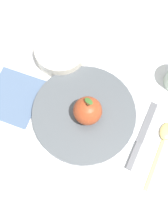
# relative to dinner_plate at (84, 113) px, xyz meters

# --- Properties ---
(ground_plane) EXTENTS (2.40, 2.40, 0.00)m
(ground_plane) POSITION_rel_dinner_plate_xyz_m (-0.01, -0.01, -0.01)
(ground_plane) COLOR silver
(dinner_plate) EXTENTS (0.26, 0.26, 0.02)m
(dinner_plate) POSITION_rel_dinner_plate_xyz_m (0.00, 0.00, 0.00)
(dinner_plate) COLOR #4C5156
(dinner_plate) RESTS_ON ground_plane
(apple) EXTENTS (0.07, 0.07, 0.08)m
(apple) POSITION_rel_dinner_plate_xyz_m (-0.01, -0.01, 0.04)
(apple) COLOR #9E3D1E
(apple) RESTS_ON dinner_plate
(side_bowl) EXTENTS (0.14, 0.14, 0.04)m
(side_bowl) POSITION_rel_dinner_plate_xyz_m (0.15, 0.10, 0.01)
(side_bowl) COLOR silver
(side_bowl) RESTS_ON ground_plane
(knife) EXTENTS (0.19, 0.05, 0.01)m
(knife) POSITION_rel_dinner_plate_xyz_m (-0.03, -0.15, -0.01)
(knife) COLOR #59595E
(knife) RESTS_ON ground_plane
(spoon) EXTENTS (0.18, 0.05, 0.01)m
(spoon) POSITION_rel_dinner_plate_xyz_m (-0.02, -0.21, -0.01)
(spoon) COLOR #D8B766
(spoon) RESTS_ON ground_plane
(linen_napkin) EXTENTS (0.16, 0.14, 0.00)m
(linen_napkin) POSITION_rel_dinner_plate_xyz_m (0.00, 0.19, -0.01)
(linen_napkin) COLOR slate
(linen_napkin) RESTS_ON ground_plane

